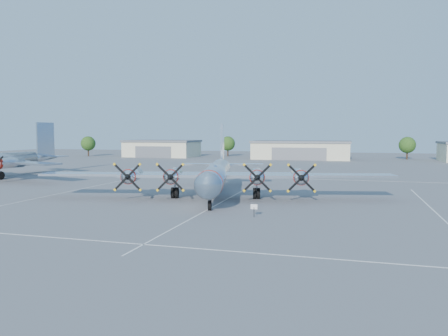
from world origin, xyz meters
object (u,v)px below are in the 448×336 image
(hangar_west, at_px, (162,148))
(main_bomber_b29, at_px, (217,196))
(hangar_center, at_px, (301,150))
(tree_west, at_px, (228,144))
(tree_far_west, at_px, (88,143))
(tree_east, at_px, (407,145))
(info_placard, at_px, (254,208))

(hangar_west, relative_size, main_bomber_b29, 0.55)
(hangar_center, relative_size, tree_west, 4.31)
(hangar_west, xyz_separation_m, tree_west, (20.00, 8.04, 1.51))
(tree_far_west, xyz_separation_m, tree_west, (45.00, 12.00, 0.00))
(tree_far_west, xyz_separation_m, main_bomber_b29, (68.14, -76.45, -4.22))
(tree_east, relative_size, main_bomber_b29, 0.16)
(info_placard, bearing_deg, tree_east, 71.36)
(tree_far_west, relative_size, info_placard, 5.51)
(hangar_west, relative_size, tree_west, 3.40)
(tree_far_west, height_order, tree_west, same)
(hangar_west, relative_size, tree_east, 3.40)
(tree_far_west, distance_m, info_placard, 116.00)
(hangar_center, distance_m, tree_east, 30.64)
(tree_far_west, xyz_separation_m, tree_east, (100.00, 10.00, 0.00))
(info_placard, bearing_deg, hangar_west, 114.13)
(hangar_west, distance_m, tree_far_west, 25.36)
(hangar_west, bearing_deg, tree_far_west, -170.99)
(tree_west, bearing_deg, hangar_center, -17.82)
(tree_far_west, relative_size, main_bomber_b29, 0.16)
(tree_west, distance_m, main_bomber_b29, 91.52)
(tree_far_west, bearing_deg, main_bomber_b29, -48.29)
(hangar_center, bearing_deg, tree_far_west, -176.76)
(info_placard, bearing_deg, hangar_center, 88.79)
(hangar_west, height_order, hangar_center, same)
(tree_west, relative_size, tree_east, 1.00)
(tree_far_west, bearing_deg, hangar_west, 9.01)
(hangar_west, relative_size, info_placard, 18.76)
(tree_far_west, bearing_deg, hangar_center, 3.24)
(hangar_center, bearing_deg, hangar_west, 180.00)
(hangar_west, height_order, main_bomber_b29, hangar_west)
(hangar_center, xyz_separation_m, tree_far_west, (-70.00, -3.96, 1.51))
(tree_far_west, height_order, info_placard, tree_far_west)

